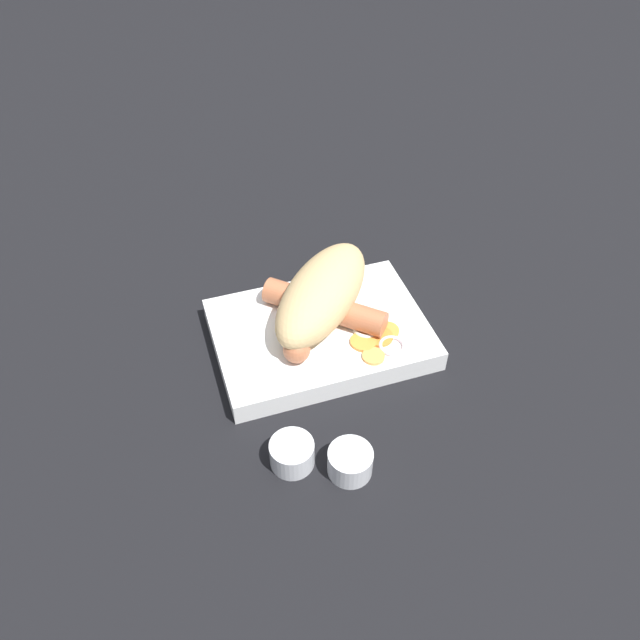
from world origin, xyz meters
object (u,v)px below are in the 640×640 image
at_px(condiment_cup_far, 350,463).
at_px(food_tray, 320,334).
at_px(sausage, 324,307).
at_px(bread_roll, 322,293).
at_px(condiment_cup_near, 292,454).

bearing_deg(condiment_cup_far, food_tray, 81.42).
bearing_deg(food_tray, condiment_cup_far, -98.58).
bearing_deg(sausage, bread_roll, 92.54).
bearing_deg(condiment_cup_near, sausage, 61.67).
bearing_deg(food_tray, condiment_cup_near, -117.63).
bearing_deg(food_tray, bread_roll, 66.02).
distance_m(bread_roll, condiment_cup_far, 0.21).
bearing_deg(condiment_cup_far, sausage, 79.14).
bearing_deg(bread_roll, condiment_cup_near, -117.18).
bearing_deg(sausage, condiment_cup_far, -100.86).
height_order(food_tray, condiment_cup_near, condiment_cup_near).
distance_m(food_tray, sausage, 0.03).
relative_size(food_tray, sausage, 1.75).
distance_m(bread_roll, sausage, 0.02).
distance_m(food_tray, condiment_cup_far, 0.18).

